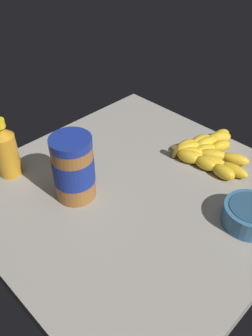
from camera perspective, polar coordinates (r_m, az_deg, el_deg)
ground_plane at (r=84.73cm, az=1.45°, el=-4.40°), size 70.01×69.05×3.57cm
banana_bunch at (r=94.96cm, az=13.09°, el=2.68°), size 19.82×20.55×3.57cm
peanut_butter_jar at (r=77.98cm, az=-8.60°, el=-0.04°), size 9.43×9.43×15.86cm
honey_bottle at (r=88.71cm, az=-19.18°, el=2.79°), size 5.72×5.72×15.51cm
small_bowl at (r=78.79cm, az=19.63°, el=-7.21°), size 11.38×11.38×4.78cm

